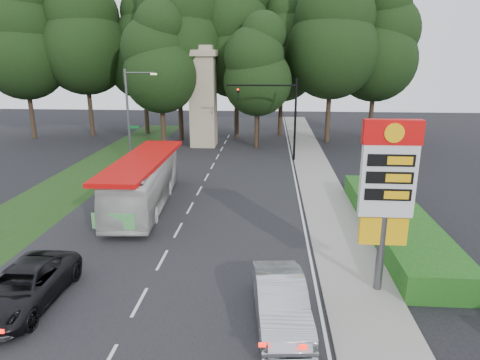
# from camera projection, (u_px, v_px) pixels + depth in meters

# --- Properties ---
(ground) EXTENTS (120.00, 120.00, 0.00)m
(ground) POSITION_uv_depth(u_px,v_px,m) (136.00, 310.00, 15.76)
(ground) COLOR black
(ground) RESTS_ON ground
(road_surface) EXTENTS (14.00, 80.00, 0.02)m
(road_surface) POSITION_uv_depth(u_px,v_px,m) (193.00, 203.00, 27.25)
(road_surface) COLOR black
(road_surface) RESTS_ON ground
(sidewalk_right) EXTENTS (3.00, 80.00, 0.12)m
(sidewalk_right) POSITION_uv_depth(u_px,v_px,m) (328.00, 205.00, 26.66)
(sidewalk_right) COLOR gray
(sidewalk_right) RESTS_ON ground
(grass_verge_left) EXTENTS (5.00, 50.00, 0.02)m
(grass_verge_left) POSITION_uv_depth(u_px,v_px,m) (87.00, 175.00, 33.64)
(grass_verge_left) COLOR #193814
(grass_verge_left) RESTS_ON ground
(hedge) EXTENTS (3.00, 14.00, 1.20)m
(hedge) POSITION_uv_depth(u_px,v_px,m) (395.00, 222.00, 22.47)
(hedge) COLOR #154F15
(hedge) RESTS_ON ground
(gas_station_pylon) EXTENTS (2.10, 0.45, 6.85)m
(gas_station_pylon) POSITION_uv_depth(u_px,v_px,m) (388.00, 184.00, 15.80)
(gas_station_pylon) COLOR #59595E
(gas_station_pylon) RESTS_ON ground
(traffic_signal_mast) EXTENTS (6.10, 0.35, 7.20)m
(traffic_signal_mast) POSITION_uv_depth(u_px,v_px,m) (280.00, 108.00, 37.06)
(traffic_signal_mast) COLOR black
(traffic_signal_mast) RESTS_ON ground
(streetlight_signs) EXTENTS (2.75, 0.98, 8.00)m
(streetlight_signs) POSITION_uv_depth(u_px,v_px,m) (130.00, 112.00, 36.08)
(streetlight_signs) COLOR #59595E
(streetlight_signs) RESTS_ON ground
(monument) EXTENTS (3.00, 3.00, 10.05)m
(monument) POSITION_uv_depth(u_px,v_px,m) (203.00, 96.00, 43.21)
(monument) COLOR tan
(monument) RESTS_ON ground
(tree_far_west) EXTENTS (8.96, 8.96, 17.60)m
(tree_far_west) POSITION_uv_depth(u_px,v_px,m) (22.00, 40.00, 45.88)
(tree_far_west) COLOR #2D2116
(tree_far_west) RESTS_ON ground
(tree_west_mid) EXTENTS (9.80, 9.80, 19.25)m
(tree_west_mid) POSITION_uv_depth(u_px,v_px,m) (83.00, 31.00, 47.11)
(tree_west_mid) COLOR #2D2116
(tree_west_mid) RESTS_ON ground
(tree_west_near) EXTENTS (8.40, 8.40, 16.50)m
(tree_west_near) POSITION_uv_depth(u_px,v_px,m) (142.00, 47.00, 49.09)
(tree_west_near) COLOR #2D2116
(tree_west_near) RESTS_ON ground
(tree_center_left) EXTENTS (10.08, 10.08, 19.80)m
(tree_center_left) POSITION_uv_depth(u_px,v_px,m) (177.00, 26.00, 44.36)
(tree_center_left) COLOR #2D2116
(tree_center_left) RESTS_ON ground
(tree_center_right) EXTENTS (9.24, 9.24, 18.15)m
(tree_center_right) POSITION_uv_depth(u_px,v_px,m) (236.00, 37.00, 46.15)
(tree_center_right) COLOR #2D2116
(tree_center_right) RESTS_ON ground
(tree_east_near) EXTENTS (8.12, 8.12, 15.95)m
(tree_east_near) POSITION_uv_depth(u_px,v_px,m) (282.00, 50.00, 48.10)
(tree_east_near) COLOR #2D2116
(tree_east_near) RESTS_ON ground
(tree_east_mid) EXTENTS (9.52, 9.52, 18.70)m
(tree_east_mid) POSITION_uv_depth(u_px,v_px,m) (333.00, 32.00, 43.46)
(tree_east_mid) COLOR #2D2116
(tree_east_mid) RESTS_ON ground
(tree_far_east) EXTENTS (8.68, 8.68, 17.05)m
(tree_far_east) POSITION_uv_depth(u_px,v_px,m) (377.00, 43.00, 45.32)
(tree_far_east) COLOR #2D2116
(tree_far_east) RESTS_ON ground
(tree_monument_left) EXTENTS (7.28, 7.28, 14.30)m
(tree_monument_left) POSITION_uv_depth(u_px,v_px,m) (160.00, 60.00, 41.52)
(tree_monument_left) COLOR #2D2116
(tree_monument_left) RESTS_ON ground
(tree_monument_right) EXTENTS (6.72, 6.72, 13.20)m
(tree_monument_right) POSITION_uv_depth(u_px,v_px,m) (258.00, 67.00, 41.55)
(tree_monument_right) COLOR #2D2116
(tree_monument_right) RESTS_ON ground
(transit_bus) EXTENTS (3.40, 11.18, 3.07)m
(transit_bus) POSITION_uv_depth(u_px,v_px,m) (144.00, 182.00, 26.30)
(transit_bus) COLOR silver
(transit_bus) RESTS_ON ground
(sedan_silver) EXTENTS (2.20, 5.05, 1.61)m
(sedan_silver) POSITION_uv_depth(u_px,v_px,m) (281.00, 301.00, 14.86)
(sedan_silver) COLOR #B5B9BD
(sedan_silver) RESTS_ON ground
(suv_charcoal) EXTENTS (2.51, 5.36, 1.48)m
(suv_charcoal) POSITION_uv_depth(u_px,v_px,m) (23.00, 287.00, 15.90)
(suv_charcoal) COLOR black
(suv_charcoal) RESTS_ON ground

